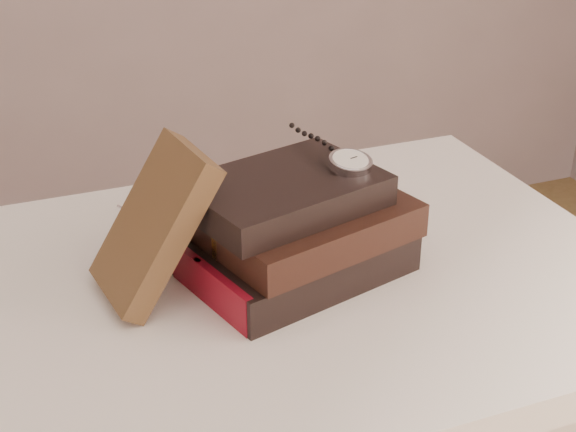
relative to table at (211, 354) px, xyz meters
name	(u,v)px	position (x,y,z in m)	size (l,w,h in m)	color
table	(211,354)	(0.00, 0.00, 0.00)	(1.00, 0.60, 0.75)	white
book_stack	(297,229)	(0.11, 0.00, 0.15)	(0.28, 0.22, 0.12)	black
journal	(154,224)	(-0.05, 0.01, 0.18)	(0.03, 0.11, 0.18)	#432D19
pocket_watch	(348,160)	(0.17, 0.00, 0.22)	(0.06, 0.16, 0.02)	silver
eyeglasses	(195,214)	(0.00, 0.05, 0.16)	(0.13, 0.14, 0.05)	silver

